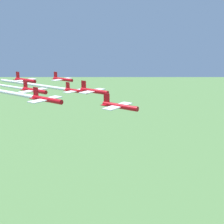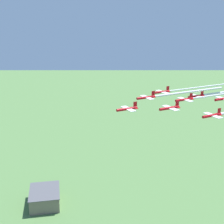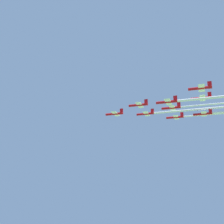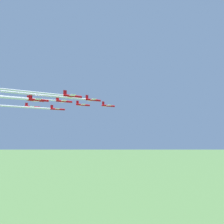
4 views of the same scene
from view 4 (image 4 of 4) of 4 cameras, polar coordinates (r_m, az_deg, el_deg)
The scene contains 13 objects.
jet_0 at distance 129.05m, azimuth -1.35°, elevation 2.08°, with size 10.12×10.42×3.50m.
jet_1 at distance 131.43m, azimuth -9.61°, elevation 2.33°, with size 10.12×10.42×3.50m.
jet_2 at distance 113.87m, azimuth -6.38°, elevation 3.96°, with size 10.12×10.42×3.50m.
jet_3 at distance 135.88m, azimuth -17.49°, elevation 0.92°, with size 10.12×10.42×3.50m.
jet_4 at distance 117.79m, azimuth -15.55°, elevation 3.42°, with size 10.12×10.42×3.50m.
jet_5 at distance 99.53m, azimuth -12.95°, elevation 5.12°, with size 10.12×10.42×3.50m.
jet_6 at distance 143.34m, azimuth -24.64°, elevation 1.53°, with size 10.12×10.42×3.50m.
jet_7 at distance 124.72m, azimuth -23.90°, elevation 3.51°, with size 10.12×10.42×3.50m.
jet_8 at distance 105.42m, azimuth -23.01°, elevation 3.67°, with size 10.12×10.42×3.50m.
smoke_trail_2 at distance 106.55m, azimuth -20.26°, elevation 5.03°, with size 14.22×43.98×1.11m.
smoke_trail_3 at distance 133.25m, azimuth -27.91°, elevation 1.50°, with size 12.58×38.31×1.19m.
smoke_trail_4 at distance 114.72m, azimuth -28.42°, elevation 4.22°, with size 13.14×41.28×0.81m.
smoke_trail_5 at distance 95.88m, azimuth -28.11°, elevation 6.15°, with size 12.97×40.75×0.79m.
Camera 4 is at (170.63, -74.39, 99.85)m, focal length 28.00 mm.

